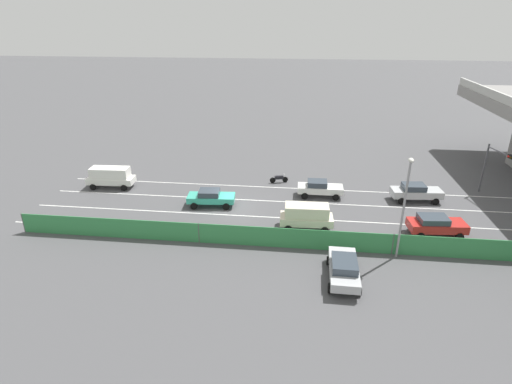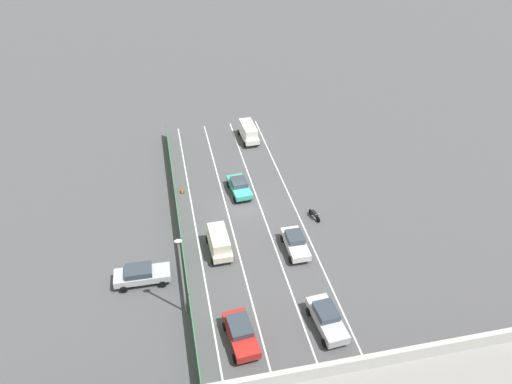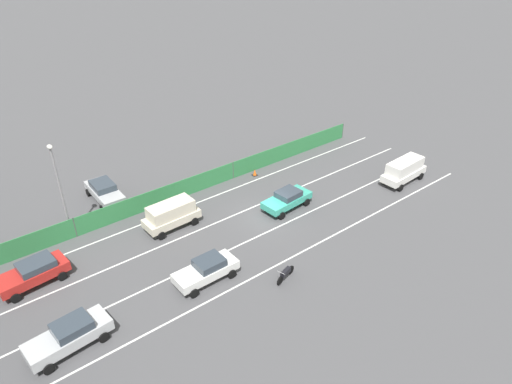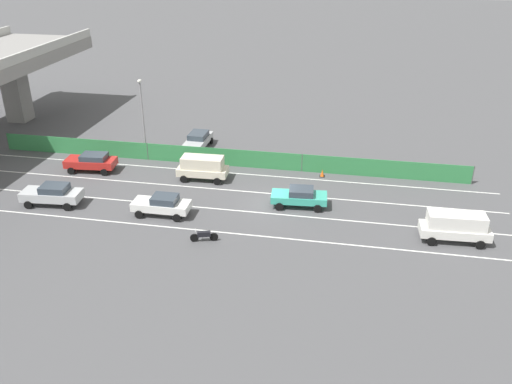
# 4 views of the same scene
# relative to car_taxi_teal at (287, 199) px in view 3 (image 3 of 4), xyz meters

# --- Properties ---
(ground_plane) EXTENTS (300.00, 300.00, 0.00)m
(ground_plane) POSITION_rel_car_taxi_teal_xyz_m (0.07, 2.03, -0.86)
(ground_plane) COLOR #4C4C4F
(lane_line_left_edge) EXTENTS (0.14, 47.63, 0.01)m
(lane_line_left_edge) POSITION_rel_car_taxi_teal_xyz_m (-5.10, 7.84, -0.85)
(lane_line_left_edge) COLOR silver
(lane_line_left_edge) RESTS_ON ground
(lane_line_mid_left) EXTENTS (0.14, 47.63, 0.01)m
(lane_line_mid_left) POSITION_rel_car_taxi_teal_xyz_m (-1.66, 7.84, -0.85)
(lane_line_mid_left) COLOR silver
(lane_line_mid_left) RESTS_ON ground
(lane_line_mid_right) EXTENTS (0.14, 47.63, 0.01)m
(lane_line_mid_right) POSITION_rel_car_taxi_teal_xyz_m (1.79, 7.84, -0.85)
(lane_line_mid_right) COLOR silver
(lane_line_mid_right) RESTS_ON ground
(lane_line_right_edge) EXTENTS (0.14, 47.63, 0.01)m
(lane_line_right_edge) POSITION_rel_car_taxi_teal_xyz_m (5.23, 7.84, -0.85)
(lane_line_right_edge) COLOR silver
(lane_line_right_edge) RESTS_ON ground
(green_fence) EXTENTS (0.10, 43.73, 1.65)m
(green_fence) POSITION_rel_car_taxi_teal_xyz_m (6.79, 7.84, -0.03)
(green_fence) COLOR #338447
(green_fence) RESTS_ON ground
(car_taxi_teal) EXTENTS (2.27, 4.45, 1.53)m
(car_taxi_teal) POSITION_rel_car_taxi_teal_xyz_m (0.00, 0.00, 0.00)
(car_taxi_teal) COLOR teal
(car_taxi_teal) RESTS_ON ground
(car_van_white) EXTENTS (2.11, 4.78, 2.13)m
(car_van_white) POSITION_rel_car_taxi_teal_xyz_m (-3.20, -11.15, 0.35)
(car_van_white) COLOR silver
(car_van_white) RESTS_ON ground
(car_sedan_white) EXTENTS (1.94, 4.36, 1.60)m
(car_sedan_white) POSITION_rel_car_taxi_teal_xyz_m (-3.36, 10.04, 0.03)
(car_sedan_white) COLOR white
(car_sedan_white) RESTS_ON ground
(car_van_cream) EXTENTS (2.11, 4.37, 2.09)m
(car_van_cream) POSITION_rel_car_taxi_teal_xyz_m (3.45, 8.80, 0.33)
(car_van_cream) COLOR beige
(car_van_cream) RESTS_ON ground
(car_sedan_red) EXTENTS (2.36, 4.57, 1.62)m
(car_sedan_red) POSITION_rel_car_taxi_teal_xyz_m (3.37, 19.08, 0.06)
(car_sedan_red) COLOR red
(car_sedan_red) RESTS_ON ground
(car_sedan_silver) EXTENTS (2.29, 4.76, 1.68)m
(car_sedan_silver) POSITION_rel_car_taxi_teal_xyz_m (-3.34, 19.07, 0.07)
(car_sedan_silver) COLOR #B7BABC
(car_sedan_silver) RESTS_ON ground
(motorcycle) EXTENTS (0.77, 1.90, 0.93)m
(motorcycle) POSITION_rel_car_taxi_teal_xyz_m (-6.51, 5.89, -0.40)
(motorcycle) COLOR black
(motorcycle) RESTS_ON ground
(parked_wagon_silver) EXTENTS (4.72, 2.13, 1.60)m
(parked_wagon_silver) POSITION_rel_car_taxi_teal_xyz_m (10.46, 11.29, 0.04)
(parked_wagon_silver) COLOR #B2B5B7
(parked_wagon_silver) RESTS_ON ground
(street_lamp) EXTENTS (0.60, 0.36, 7.57)m
(street_lamp) POSITION_rel_car_taxi_teal_xyz_m (7.12, 15.39, 3.70)
(street_lamp) COLOR gray
(street_lamp) RESTS_ON ground
(traffic_cone) EXTENTS (0.47, 0.47, 0.63)m
(traffic_cone) POSITION_rel_car_taxi_teal_xyz_m (6.00, -1.33, -0.57)
(traffic_cone) COLOR orange
(traffic_cone) RESTS_ON ground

